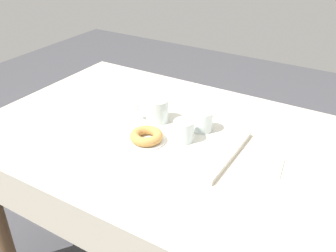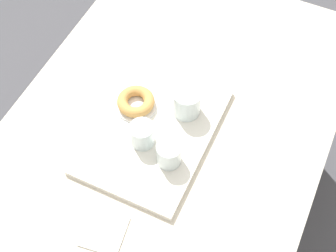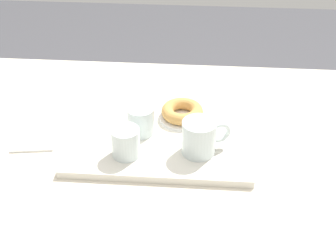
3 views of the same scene
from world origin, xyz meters
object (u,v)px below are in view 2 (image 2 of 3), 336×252
Objects in this scene: water_glass_far at (142,135)px; dining_table at (169,139)px; water_glass_near at (169,154)px; paper_napkin at (104,232)px; serving_tray at (154,131)px; donut_plate_left at (136,106)px; sugar_donut_left at (135,102)px; tea_mug_left at (187,102)px.

dining_table is at bearing -19.36° from water_glass_far.
paper_napkin is at bearing 165.02° from water_glass_near.
serving_tray is 4.24× the size of paper_napkin.
dining_table is 0.17m from donut_plate_left.
dining_table is at bearing -1.45° from paper_napkin.
donut_plate_left is at bearing 0.00° from sugar_donut_left.
donut_plate_left is 1.11× the size of sugar_donut_left.
sugar_donut_left is at bearing 36.10° from water_glass_far.
water_glass_far reaches higher than serving_tray.
serving_tray is 0.11m from sugar_donut_left.
water_glass_far reaches higher than paper_napkin.
serving_tray is at bearing 2.82° from paper_napkin.
tea_mug_left is at bearing 8.12° from water_glass_near.
donut_plate_left is at bearing 59.20° from serving_tray.
donut_plate_left is 0.02m from sugar_donut_left.
sugar_donut_left is (-0.05, 0.15, -0.02)m from tea_mug_left.
paper_napkin is (-0.26, 0.07, -0.05)m from water_glass_near.
water_glass_near is 0.66× the size of sugar_donut_left.
paper_napkin is at bearing -165.24° from sugar_donut_left.
water_glass_far is 0.59× the size of donut_plate_left.
water_glass_near is at bearing -104.66° from water_glass_far.
paper_napkin is (-0.39, 0.01, 0.10)m from dining_table.
dining_table is at bearing -26.47° from serving_tray.
dining_table is 0.41m from paper_napkin.
water_glass_near is (-0.13, -0.06, 0.16)m from dining_table.
dining_table is 11.09× the size of tea_mug_left.
dining_table is 0.13m from serving_tray.
tea_mug_left is at bearing -33.91° from dining_table.
water_glass_far is (-0.05, 0.01, 0.05)m from serving_tray.
water_glass_near reaches higher than serving_tray.
serving_tray is 3.68× the size of donut_plate_left.
dining_table is 18.12× the size of water_glass_near.
water_glass_near reaches higher than donut_plate_left.
water_glass_near reaches higher than dining_table.
paper_napkin is (-0.29, -0.03, -0.05)m from water_glass_far.
tea_mug_left is 1.63× the size of water_glass_far.
serving_tray is 6.20× the size of water_glass_far.
tea_mug_left is (0.05, -0.03, 0.16)m from dining_table.
donut_plate_left is (0.13, 0.17, -0.03)m from water_glass_near.
tea_mug_left is at bearing -70.24° from sugar_donut_left.
paper_napkin is at bearing 174.33° from tea_mug_left.
tea_mug_left is at bearing -24.48° from water_glass_far.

